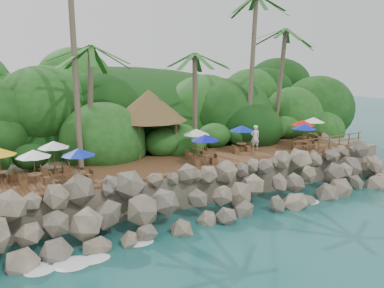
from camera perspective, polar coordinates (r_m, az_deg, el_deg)
ground at (r=24.63m, az=7.23°, el=-10.25°), size 140.00×140.00×0.00m
land_base at (r=37.67m, az=-7.76°, el=-0.83°), size 32.00×25.20×2.10m
jungle_hill at (r=44.75m, az=-11.47°, el=-0.33°), size 44.80×28.00×15.40m
seawall at (r=25.74m, az=4.56°, el=-6.48°), size 29.00×4.00×2.30m
terrace at (r=28.68m, az=-0.00°, el=-2.35°), size 26.00×5.00×0.20m
jungle_foliage at (r=37.01m, az=-7.11°, el=-2.71°), size 44.00×16.00×12.00m
foam_line at (r=24.84m, az=6.81°, el=-9.97°), size 25.20×0.80×0.06m
palms at (r=29.84m, az=-5.04°, el=17.91°), size 30.40×7.41×14.66m
palapa at (r=30.18m, az=-5.83°, el=5.23°), size 5.40×5.40×4.60m
dining_clusters at (r=27.86m, az=-0.34°, el=0.95°), size 25.45×4.57×2.01m
railing at (r=33.48m, az=18.04°, el=0.36°), size 7.20×0.10×1.00m
waiter at (r=31.88m, az=8.50°, el=0.87°), size 0.78×0.61×1.88m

